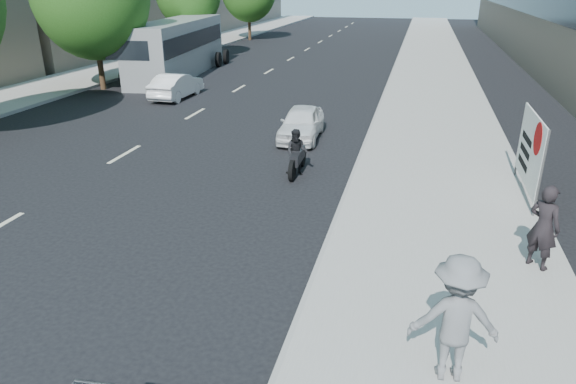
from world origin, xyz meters
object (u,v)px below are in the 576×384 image
(bus, at_px, (178,48))
(protest_banner, at_px, (530,150))
(white_sedan_mid, at_px, (176,86))
(motorcycle, at_px, (297,154))
(jogger, at_px, (455,319))
(white_sedan_near, at_px, (301,123))
(pedestrian_woman, at_px, (543,227))

(bus, bearing_deg, protest_banner, -49.05)
(white_sedan_mid, relative_size, motorcycle, 1.86)
(jogger, xyz_separation_m, white_sedan_near, (-4.94, 11.97, -0.54))
(protest_banner, xyz_separation_m, white_sedan_near, (-7.18, 4.17, -0.80))
(pedestrian_woman, xyz_separation_m, protest_banner, (0.38, 4.11, 0.36))
(protest_banner, bearing_deg, white_sedan_mid, 147.02)
(jogger, xyz_separation_m, motorcycle, (-4.22, 8.17, -0.50))
(white_sedan_mid, bearing_deg, white_sedan_near, 145.62)
(motorcycle, bearing_deg, jogger, -64.23)
(jogger, height_order, protest_banner, protest_banner)
(motorcycle, relative_size, bus, 0.17)
(motorcycle, bearing_deg, bus, 124.10)
(jogger, xyz_separation_m, bus, (-15.59, 24.02, 0.50))
(protest_banner, bearing_deg, pedestrian_woman, -95.29)
(jogger, distance_m, bus, 28.64)
(pedestrian_woman, distance_m, protest_banner, 4.14)
(white_sedan_near, height_order, motorcycle, motorcycle)
(jogger, relative_size, white_sedan_mid, 0.52)
(protest_banner, relative_size, bus, 0.25)
(jogger, distance_m, protest_banner, 8.12)
(white_sedan_mid, bearing_deg, bus, -64.98)
(white_sedan_mid, xyz_separation_m, bus, (-2.90, 6.53, 1.01))
(jogger, distance_m, pedestrian_woman, 4.13)
(protest_banner, xyz_separation_m, motorcycle, (-6.46, 0.37, -0.76))
(white_sedan_near, relative_size, white_sedan_mid, 0.93)
(jogger, bearing_deg, motorcycle, -69.41)
(bus, bearing_deg, jogger, -63.77)
(pedestrian_woman, relative_size, motorcycle, 0.87)
(jogger, height_order, white_sedan_mid, jogger)
(pedestrian_woman, bearing_deg, bus, -8.43)
(white_sedan_mid, bearing_deg, jogger, 127.05)
(white_sedan_near, distance_m, motorcycle, 3.87)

